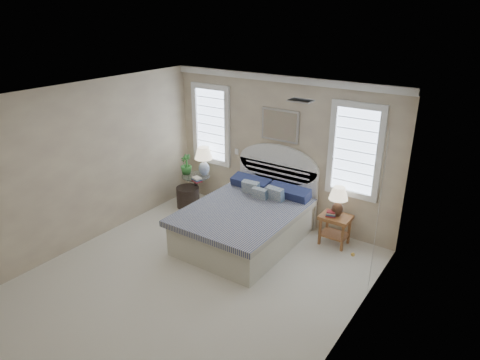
% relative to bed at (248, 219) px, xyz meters
% --- Properties ---
extents(floor, '(4.50, 5.00, 0.01)m').
position_rel_bed_xyz_m(floor, '(0.00, -1.46, -0.39)').
color(floor, beige).
rests_on(floor, ground).
extents(ceiling, '(4.50, 5.00, 0.01)m').
position_rel_bed_xyz_m(ceiling, '(0.00, -1.46, 2.31)').
color(ceiling, white).
rests_on(ceiling, wall_back).
extents(wall_back, '(4.50, 0.02, 2.70)m').
position_rel_bed_xyz_m(wall_back, '(0.00, 1.04, 0.96)').
color(wall_back, tan).
rests_on(wall_back, floor).
extents(wall_left, '(0.02, 5.00, 2.70)m').
position_rel_bed_xyz_m(wall_left, '(-2.25, -1.46, 0.96)').
color(wall_left, tan).
rests_on(wall_left, floor).
extents(wall_right, '(0.02, 5.00, 2.70)m').
position_rel_bed_xyz_m(wall_right, '(2.25, -1.46, 0.96)').
color(wall_right, tan).
rests_on(wall_right, floor).
extents(crown_molding, '(4.50, 0.08, 0.12)m').
position_rel_bed_xyz_m(crown_molding, '(0.00, 1.00, 2.25)').
color(crown_molding, silver).
rests_on(crown_molding, wall_back).
extents(hvac_vent, '(0.30, 0.20, 0.02)m').
position_rel_bed_xyz_m(hvac_vent, '(1.20, -0.66, 2.29)').
color(hvac_vent, '#B2B2B2').
rests_on(hvac_vent, ceiling).
extents(switch_plate, '(0.08, 0.01, 0.12)m').
position_rel_bed_xyz_m(switch_plate, '(-0.95, 1.03, 0.76)').
color(switch_plate, silver).
rests_on(switch_plate, wall_back).
extents(window_left, '(0.90, 0.06, 1.60)m').
position_rel_bed_xyz_m(window_left, '(-1.55, 1.02, 1.21)').
color(window_left, silver).
rests_on(window_left, wall_back).
extents(window_right, '(0.90, 0.06, 1.60)m').
position_rel_bed_xyz_m(window_right, '(1.40, 1.02, 1.21)').
color(window_right, silver).
rests_on(window_right, wall_back).
extents(painting, '(0.74, 0.04, 0.58)m').
position_rel_bed_xyz_m(painting, '(0.00, 1.00, 1.43)').
color(painting, silver).
rests_on(painting, wall_back).
extents(closet_door, '(0.02, 1.80, 2.40)m').
position_rel_bed_xyz_m(closet_door, '(2.23, -0.26, 0.81)').
color(closet_door, white).
rests_on(closet_door, floor).
extents(bed, '(1.72, 2.28, 1.47)m').
position_rel_bed_xyz_m(bed, '(0.00, 0.00, 0.00)').
color(bed, '#B8B6A2').
rests_on(bed, floor).
extents(side_table_left, '(0.56, 0.56, 0.63)m').
position_rel_bed_xyz_m(side_table_left, '(-1.65, 0.59, 0.00)').
color(side_table_left, black).
rests_on(side_table_left, floor).
extents(nightstand_right, '(0.50, 0.40, 0.53)m').
position_rel_bed_xyz_m(nightstand_right, '(1.30, 0.69, 0.00)').
color(nightstand_right, '#986232').
rests_on(nightstand_right, floor).
extents(floor_pot, '(0.48, 0.48, 0.42)m').
position_rel_bed_xyz_m(floor_pot, '(-1.72, 0.41, -0.18)').
color(floor_pot, black).
rests_on(floor_pot, floor).
extents(lamp_left, '(0.40, 0.40, 0.58)m').
position_rel_bed_xyz_m(lamp_left, '(-1.55, 0.74, 0.60)').
color(lamp_left, silver).
rests_on(lamp_left, side_table_left).
extents(lamp_right, '(0.39, 0.39, 0.52)m').
position_rel_bed_xyz_m(lamp_right, '(1.30, 0.72, 0.46)').
color(lamp_right, black).
rests_on(lamp_right, nightstand_right).
extents(potted_plant, '(0.26, 0.26, 0.41)m').
position_rel_bed_xyz_m(potted_plant, '(-1.87, 0.56, 0.45)').
color(potted_plant, '#447F33').
rests_on(potted_plant, side_table_left).
extents(books_left, '(0.24, 0.21, 0.08)m').
position_rel_bed_xyz_m(books_left, '(-1.44, 0.37, 0.28)').
color(books_left, maroon).
rests_on(books_left, side_table_left).
extents(books_right, '(0.19, 0.15, 0.09)m').
position_rel_bed_xyz_m(books_right, '(1.23, 0.63, 0.19)').
color(books_right, maroon).
rests_on(books_right, nightstand_right).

